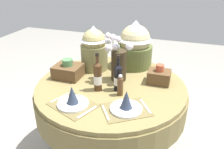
{
  "coord_description": "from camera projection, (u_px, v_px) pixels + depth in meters",
  "views": [
    {
      "loc": [
        0.59,
        -1.72,
        1.75
      ],
      "look_at": [
        0.0,
        0.03,
        0.85
      ],
      "focal_mm": 36.95,
      "sensor_mm": 36.0,
      "label": 1
    }
  ],
  "objects": [
    {
      "name": "wine_bottle_centre",
      "position": [
        118.0,
        77.0,
        1.92
      ],
      "size": [
        0.07,
        0.07,
        0.32
      ],
      "color": "black",
      "rests_on": "dining_table"
    },
    {
      "name": "flower_vase",
      "position": [
        118.0,
        61.0,
        2.05
      ],
      "size": [
        0.28,
        0.19,
        0.45
      ],
      "color": "#332819",
      "rests_on": "dining_table"
    },
    {
      "name": "wine_bottle_left",
      "position": [
        98.0,
        76.0,
        1.91
      ],
      "size": [
        0.07,
        0.07,
        0.33
      ],
      "color": "#422814",
      "rests_on": "dining_table"
    },
    {
      "name": "dining_table",
      "position": [
        111.0,
        99.0,
        2.13
      ],
      "size": [
        1.36,
        1.36,
        0.77
      ],
      "color": "olive",
      "rests_on": "ground"
    },
    {
      "name": "woven_basket_side_left",
      "position": [
        68.0,
        70.0,
        2.16
      ],
      "size": [
        0.25,
        0.22,
        0.18
      ],
      "color": "brown",
      "rests_on": "dining_table"
    },
    {
      "name": "ground",
      "position": [
        111.0,
        149.0,
        2.4
      ],
      "size": [
        8.0,
        8.0,
        0.0
      ],
      "primitive_type": "plane",
      "color": "#9E998E"
    },
    {
      "name": "gift_tub_back_left",
      "position": [
        94.0,
        47.0,
        2.27
      ],
      "size": [
        0.27,
        0.27,
        0.44
      ],
      "color": "olive",
      "rests_on": "dining_table"
    },
    {
      "name": "place_setting_left",
      "position": [
        73.0,
        100.0,
        1.74
      ],
      "size": [
        0.41,
        0.37,
        0.16
      ],
      "color": "brown",
      "rests_on": "dining_table"
    },
    {
      "name": "gift_tub_back_centre",
      "position": [
        135.0,
        43.0,
        2.32
      ],
      "size": [
        0.36,
        0.36,
        0.48
      ],
      "color": "#566033",
      "rests_on": "dining_table"
    },
    {
      "name": "place_setting_right",
      "position": [
        126.0,
        104.0,
        1.68
      ],
      "size": [
        0.43,
        0.41,
        0.16
      ],
      "color": "brown",
      "rests_on": "dining_table"
    },
    {
      "name": "pepper_mill",
      "position": [
        120.0,
        86.0,
        1.86
      ],
      "size": [
        0.05,
        0.05,
        0.19
      ],
      "color": "brown",
      "rests_on": "dining_table"
    },
    {
      "name": "woven_basket_side_right",
      "position": [
        159.0,
        76.0,
        2.06
      ],
      "size": [
        0.2,
        0.16,
        0.18
      ],
      "color": "brown",
      "rests_on": "dining_table"
    }
  ]
}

